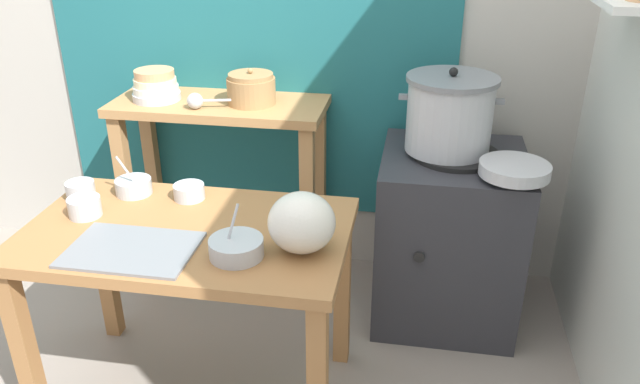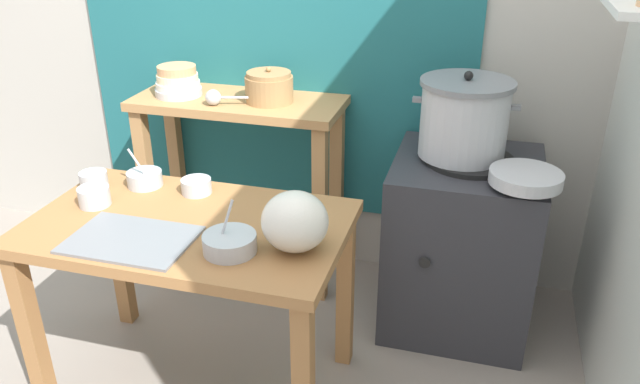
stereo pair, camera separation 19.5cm
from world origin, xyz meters
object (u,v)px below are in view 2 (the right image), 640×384
Objects in this scene: back_shelf_table at (241,144)px; ladle at (216,97)px; bowl_stack_enamel at (178,82)px; wide_pan at (526,178)px; serving_tray at (131,240)px; prep_table at (190,249)px; prep_bowl_4 at (230,242)px; plastic_bag at (295,222)px; prep_bowl_0 at (145,178)px; prep_bowl_1 at (196,185)px; prep_bowl_3 at (94,196)px; prep_bowl_2 at (94,180)px; clay_pot at (269,87)px; steamer_pot at (464,118)px; stove_block at (460,243)px.

back_shelf_table is 3.29× the size of ladle.
ladle reaches higher than back_shelf_table.
bowl_stack_enamel is 0.80× the size of wide_pan.
prep_table is at bearing 55.67° from serving_tray.
back_shelf_table is at bearing 110.54° from prep_bowl_4.
prep_bowl_0 is at bearing 157.29° from plastic_bag.
ladle is 0.55m from prep_bowl_1.
prep_bowl_0 is at bearing 142.24° from prep_table.
wide_pan is 2.36× the size of prep_bowl_3.
bowl_stack_enamel is 1.05m from serving_tray.
back_shelf_table is 0.62m from prep_bowl_1.
ladle is 2.81× the size of prep_bowl_2.
back_shelf_table is 4.49× the size of bowl_stack_enamel.
prep_bowl_0 reaches higher than serving_tray.
plastic_bag is 0.57m from prep_bowl_1.
prep_table is at bearing -72.56° from prep_bowl_1.
back_shelf_table is 2.40× the size of serving_tray.
bowl_stack_enamel is at bearing 117.81° from prep_table.
clay_pot reaches higher than plastic_bag.
ladle is at bearing 170.68° from wide_pan.
clay_pot is 0.92m from prep_bowl_3.
wide_pan is (1.26, -0.33, 0.12)m from back_shelf_table.
ladle is at bearing -179.91° from steamer_pot.
prep_bowl_0 is (0.14, -0.59, -0.21)m from bowl_stack_enamel.
serving_tray is at bearing -97.18° from clay_pot.
prep_bowl_0 is at bearing -116.29° from clay_pot.
prep_bowl_1 is 1.00× the size of prep_bowl_3.
prep_bowl_1 is (-0.98, -0.48, 0.37)m from stove_block.
bowl_stack_enamel is 0.81m from prep_bowl_3.
prep_table is 1.41× the size of stove_block.
clay_pot is (-0.90, 0.13, 0.58)m from stove_block.
clay_pot is at bearing 64.13° from prep_bowl_3.
prep_bowl_3 is (-0.38, 0.03, 0.15)m from prep_table.
ladle is 0.65m from prep_bowl_2.
prep_bowl_1 is at bearing -1.41° from prep_bowl_0.
bowl_stack_enamel reaches higher than wide_pan.
prep_bowl_2 reaches higher than stove_block.
bowl_stack_enamel reaches higher than prep_table.
bowl_stack_enamel is (-1.34, 0.11, 0.58)m from stove_block.
ladle is at bearing -21.72° from bowl_stack_enamel.
prep_bowl_0 is (-1.16, -0.50, -0.19)m from steamer_pot.
back_shelf_table is 4.50× the size of plastic_bag.
bowl_stack_enamel reaches higher than plastic_bag.
plastic_bag reaches higher than serving_tray.
prep_bowl_3 is at bearing -152.42° from stove_block.
plastic_bag is (0.84, -0.88, -0.15)m from bowl_stack_enamel.
plastic_bag is 1.89× the size of prep_bowl_3.
stove_block is 1.39m from serving_tray.
stove_block is at bearing 136.64° from wide_pan.
plastic_bag is at bearing -52.22° from ladle.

